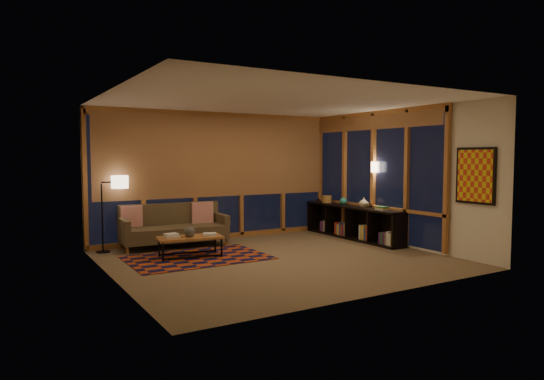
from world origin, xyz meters
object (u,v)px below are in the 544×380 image
sofa (174,226)px  coffee_table (190,247)px  bookshelf (352,222)px  floor_lamp (102,214)px

sofa → coffee_table: sofa is taller
coffee_table → bookshelf: (3.73, 0.08, 0.17)m
floor_lamp → bookshelf: (4.95, -1.18, -0.36)m
floor_lamp → bookshelf: 5.10m
sofa → bookshelf: (3.64, -1.00, -0.06)m
sofa → bookshelf: bearing=-12.2°
sofa → coffee_table: 1.11m
coffee_table → floor_lamp: (-1.22, 1.26, 0.53)m
bookshelf → sofa: bearing=164.6°
sofa → floor_lamp: floor_lamp is taller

